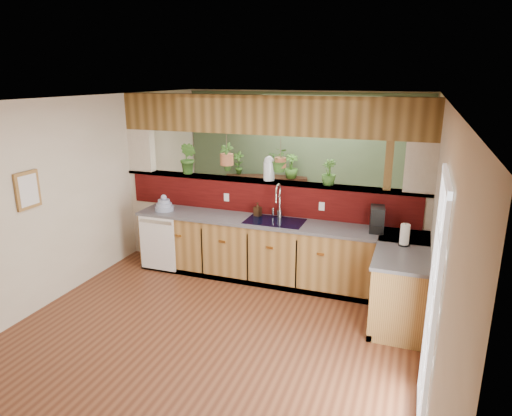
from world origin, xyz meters
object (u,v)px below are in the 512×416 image
(faucet, at_px, (278,199))
(shelving_console, at_px, (266,202))
(soap_dispenser, at_px, (258,209))
(coffee_maker, at_px, (377,220))
(dish_stack, at_px, (164,205))
(glass_jar, at_px, (269,168))
(paper_towel, at_px, (405,235))

(faucet, distance_m, shelving_console, 2.40)
(soap_dispenser, relative_size, coffee_maker, 0.61)
(dish_stack, bearing_deg, glass_jar, 15.89)
(faucet, relative_size, shelving_console, 0.34)
(soap_dispenser, bearing_deg, dish_stack, -171.53)
(faucet, height_order, soap_dispenser, faucet)
(faucet, bearing_deg, dish_stack, -173.17)
(coffee_maker, relative_size, glass_jar, 0.93)
(faucet, bearing_deg, soap_dispenser, 179.25)
(paper_towel, bearing_deg, shelving_console, 134.82)
(dish_stack, bearing_deg, faucet, 6.83)
(coffee_maker, height_order, shelving_console, coffee_maker)
(soap_dispenser, relative_size, paper_towel, 0.71)
(coffee_maker, xyz_separation_m, shelving_console, (-2.27, 2.24, -0.55))
(soap_dispenser, distance_m, glass_jar, 0.62)
(paper_towel, bearing_deg, coffee_maker, 131.13)
(faucet, relative_size, paper_towel, 1.82)
(soap_dispenser, distance_m, shelving_console, 2.26)
(soap_dispenser, bearing_deg, glass_jar, 66.74)
(coffee_maker, distance_m, paper_towel, 0.55)
(coffee_maker, relative_size, paper_towel, 1.16)
(faucet, bearing_deg, shelving_console, 112.90)
(faucet, xyz_separation_m, coffee_maker, (1.38, -0.11, -0.13))
(glass_jar, bearing_deg, faucet, -45.90)
(coffee_maker, distance_m, glass_jar, 1.71)
(dish_stack, height_order, paper_towel, paper_towel)
(dish_stack, xyz_separation_m, glass_jar, (1.52, 0.43, 0.59))
(glass_jar, xyz_separation_m, shelving_console, (-0.68, 1.90, -1.07))
(shelving_console, bearing_deg, faucet, -85.50)
(dish_stack, bearing_deg, soap_dispenser, 8.47)
(dish_stack, relative_size, soap_dispenser, 1.41)
(dish_stack, relative_size, paper_towel, 1.00)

